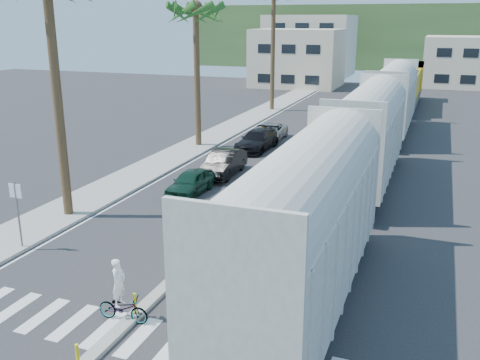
# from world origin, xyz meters

# --- Properties ---
(ground) EXTENTS (140.00, 140.00, 0.00)m
(ground) POSITION_xyz_m (0.00, 0.00, 0.00)
(ground) COLOR #28282B
(ground) RESTS_ON ground
(sidewalk) EXTENTS (3.00, 90.00, 0.15)m
(sidewalk) POSITION_xyz_m (-8.50, 25.00, 0.07)
(sidewalk) COLOR gray
(sidewalk) RESTS_ON ground
(rails) EXTENTS (1.56, 100.00, 0.06)m
(rails) POSITION_xyz_m (5.00, 28.00, 0.03)
(rails) COLOR black
(rails) RESTS_ON ground
(median) EXTENTS (0.45, 60.00, 0.85)m
(median) POSITION_xyz_m (0.00, 19.96, 0.09)
(median) COLOR gray
(median) RESTS_ON ground
(crosswalk) EXTENTS (14.00, 2.20, 0.01)m
(crosswalk) POSITION_xyz_m (0.00, -2.00, 0.01)
(crosswalk) COLOR silver
(crosswalk) RESTS_ON ground
(lane_markings) EXTENTS (9.42, 90.00, 0.01)m
(lane_markings) POSITION_xyz_m (-2.15, 25.00, 0.00)
(lane_markings) COLOR silver
(lane_markings) RESTS_ON ground
(freight_train) EXTENTS (3.00, 60.94, 5.85)m
(freight_train) POSITION_xyz_m (5.00, 22.01, 2.91)
(freight_train) COLOR #B1AEA2
(freight_train) RESTS_ON ground
(street_sign) EXTENTS (0.60, 0.08, 3.00)m
(street_sign) POSITION_xyz_m (-7.30, 2.00, 1.97)
(street_sign) COLOR slate
(street_sign) RESTS_ON ground
(buildings) EXTENTS (38.00, 27.00, 10.00)m
(buildings) POSITION_xyz_m (-6.41, 71.66, 4.36)
(buildings) COLOR beige
(buildings) RESTS_ON ground
(hillside) EXTENTS (80.00, 20.00, 12.00)m
(hillside) POSITION_xyz_m (0.00, 100.00, 6.00)
(hillside) COLOR #385628
(hillside) RESTS_ON ground
(car_lead) EXTENTS (1.71, 3.99, 1.34)m
(car_lead) POSITION_xyz_m (-3.87, 11.28, 0.67)
(car_lead) COLOR #103224
(car_lead) RESTS_ON ground
(car_second) EXTENTS (1.93, 4.79, 1.54)m
(car_second) POSITION_xyz_m (-3.55, 15.38, 0.77)
(car_second) COLOR black
(car_second) RESTS_ON ground
(car_third) EXTENTS (2.56, 5.28, 1.47)m
(car_third) POSITION_xyz_m (-3.74, 22.44, 0.74)
(car_third) COLOR black
(car_third) RESTS_ON ground
(car_rear) EXTENTS (2.62, 4.88, 1.29)m
(car_rear) POSITION_xyz_m (-3.88, 26.06, 0.65)
(car_rear) COLOR #999B9D
(car_rear) RESTS_ON ground
(cyclist) EXTENTS (0.77, 1.79, 2.15)m
(cyclist) POSITION_xyz_m (-0.26, -1.33, 0.69)
(cyclist) COLOR #9EA0A5
(cyclist) RESTS_ON ground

